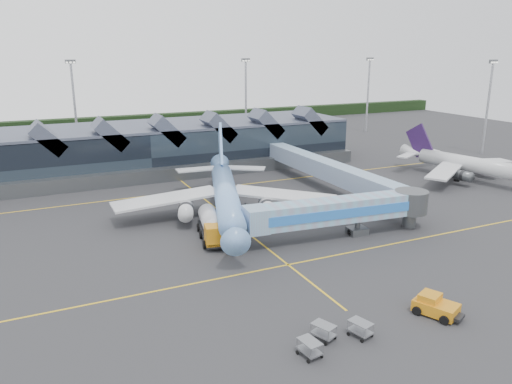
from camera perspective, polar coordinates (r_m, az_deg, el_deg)
name	(u,v)px	position (r m, az deg, el deg)	size (l,w,h in m)	color
ground	(259,242)	(66.57, 0.38, -5.76)	(260.00, 260.00, 0.00)	#2C2C2F
taxi_stripes	(231,220)	(75.16, -2.90, -3.19)	(120.00, 60.00, 0.01)	yellow
tree_line_far	(114,122)	(169.51, -15.91, 7.65)	(260.00, 4.00, 4.00)	black
terminal	(140,148)	(107.27, -13.07, 4.92)	(90.00, 22.25, 12.52)	black
light_masts	(228,100)	(128.43, -3.21, 10.48)	(132.40, 42.56, 22.45)	#9C9DA4
main_airliner	(226,193)	(75.68, -3.49, -0.09)	(32.86, 38.71, 12.77)	#7099E3
regional_jet	(465,163)	(105.94, 22.77, 3.03)	(26.53, 29.43, 10.17)	silver
jet_bridge	(351,210)	(69.00, 10.76, -2.01)	(27.22, 6.34, 5.54)	#7CB1CF
fuel_truck	(211,224)	(67.61, -5.15, -3.65)	(4.71, 10.82, 3.60)	black
pushback_tug	(435,306)	(52.11, 19.82, -12.15)	(4.07, 4.93, 1.98)	orange
baggage_carts	(332,335)	(45.39, 8.64, -15.87)	(7.33, 3.97, 1.44)	gray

